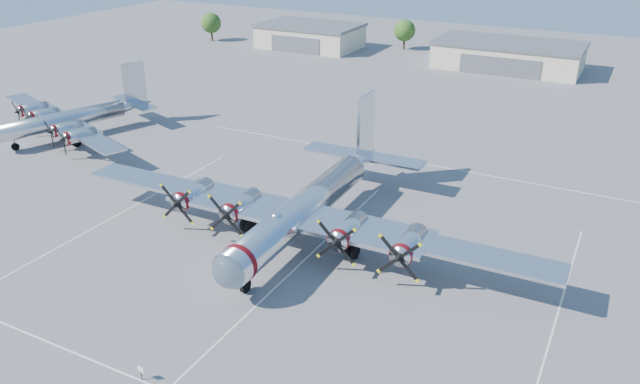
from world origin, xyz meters
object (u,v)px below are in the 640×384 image
at_px(hangar_center, 508,55).
at_px(main_bomber_b29, 308,234).
at_px(hangar_west, 310,36).
at_px(bomber_west, 75,137).
at_px(tree_west, 405,31).
at_px(info_placard, 141,371).
at_px(tree_far_west, 211,23).

xyz_separation_m(hangar_center, main_bomber_b29, (-2.04, -80.16, -2.71)).
distance_m(hangar_west, bomber_west, 69.97).
xyz_separation_m(tree_west, bomber_west, (-20.28, -77.96, -4.22)).
bearing_deg(main_bomber_b29, hangar_center, 87.70).
distance_m(bomber_west, info_placard, 54.86).
relative_size(hangar_west, info_placard, 20.13).
distance_m(tree_far_west, info_placard, 120.79).
distance_m(hangar_center, info_placard, 103.90).
relative_size(hangar_center, info_placard, 25.47).
bearing_deg(tree_west, tree_far_west, -165.07).
bearing_deg(hangar_west, info_placard, -67.60).
xyz_separation_m(main_bomber_b29, bomber_west, (-43.23, 10.24, 0.00)).
relative_size(hangar_center, main_bomber_b29, 0.59).
height_order(hangar_west, hangar_center, same).
bearing_deg(tree_west, hangar_west, -158.11).
height_order(hangar_center, main_bomber_b29, hangar_center).
height_order(tree_far_west, info_placard, tree_far_west).
bearing_deg(tree_west, main_bomber_b29, -75.41).
xyz_separation_m(hangar_center, tree_west, (-25.00, 8.04, 1.51)).
relative_size(tree_west, info_placard, 5.91).
bearing_deg(main_bomber_b29, bomber_west, 165.84).
bearing_deg(hangar_center, info_placard, -91.20).
relative_size(tree_west, main_bomber_b29, 0.14).
relative_size(hangar_center, bomber_west, 0.84).
distance_m(hangar_center, bomber_west, 83.34).
bearing_deg(main_bomber_b29, tree_far_west, 130.89).
xyz_separation_m(main_bomber_b29, info_placard, (-0.14, -23.71, 0.79)).
relative_size(main_bomber_b29, bomber_west, 1.42).
height_order(hangar_west, main_bomber_b29, hangar_west).
bearing_deg(bomber_west, tree_west, 94.91).
height_order(tree_far_west, bomber_west, tree_far_west).
relative_size(tree_far_west, info_placard, 5.91).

